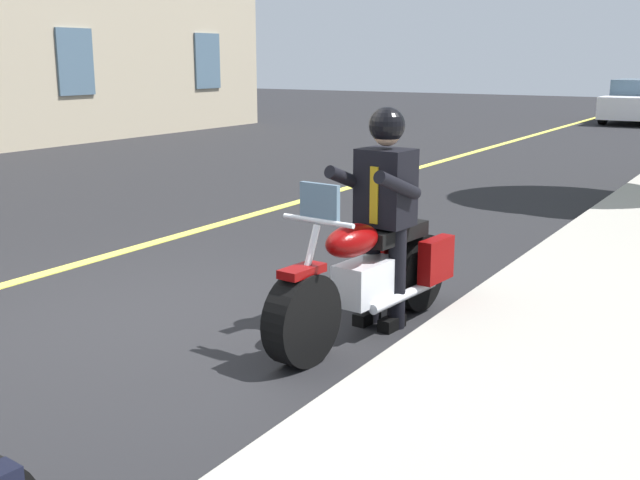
# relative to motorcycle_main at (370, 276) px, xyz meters

# --- Properties ---
(ground_plane) EXTENTS (80.00, 80.00, 0.00)m
(ground_plane) POSITION_rel_motorcycle_main_xyz_m (0.63, -1.54, -0.45)
(ground_plane) COLOR black
(lane_center_stripe) EXTENTS (60.00, 0.16, 0.01)m
(lane_center_stripe) POSITION_rel_motorcycle_main_xyz_m (0.63, -3.54, -0.45)
(lane_center_stripe) COLOR #E5DB4C
(lane_center_stripe) RESTS_ON ground_plane
(motorcycle_main) EXTENTS (2.22, 0.73, 1.26)m
(motorcycle_main) POSITION_rel_motorcycle_main_xyz_m (0.00, 0.00, 0.00)
(motorcycle_main) COLOR black
(motorcycle_main) RESTS_ON ground_plane
(rider_main) EXTENTS (0.66, 0.59, 1.74)m
(rider_main) POSITION_rel_motorcycle_main_xyz_m (-0.19, 0.02, 0.58)
(rider_main) COLOR black
(rider_main) RESTS_ON ground_plane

